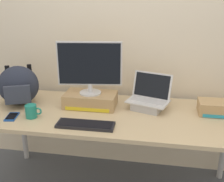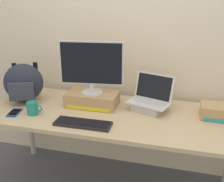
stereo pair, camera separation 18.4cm
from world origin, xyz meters
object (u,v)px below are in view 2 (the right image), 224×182
open_laptop (150,103)px  external_keyboard (83,123)px  desktop_monitor (91,66)px  toner_box_yellow (92,99)px  toner_box_cyan (223,112)px  coffee_mug (33,108)px  cell_phone (14,113)px  messenger_backpack (24,83)px

open_laptop → external_keyboard: (-0.42, -0.39, -0.05)m
desktop_monitor → external_keyboard: desktop_monitor is taller
open_laptop → external_keyboard: size_ratio=0.90×
toner_box_yellow → toner_box_cyan: 1.01m
coffee_mug → cell_phone: bearing=-170.5°
external_keyboard → messenger_backpack: size_ratio=1.04×
desktop_monitor → coffee_mug: (-0.38, -0.28, -0.28)m
open_laptop → coffee_mug: (-0.85, -0.32, -0.01)m
coffee_mug → cell_phone: (-0.15, -0.03, -0.04)m
toner_box_cyan → toner_box_yellow: bearing=-179.2°
toner_box_cyan → coffee_mug: bearing=-167.9°
desktop_monitor → toner_box_yellow: bearing=92.8°
coffee_mug → cell_phone: 0.16m
desktop_monitor → external_keyboard: 0.48m
desktop_monitor → open_laptop: bearing=-3.9°
external_keyboard → toner_box_cyan: (0.96, 0.37, 0.04)m
coffee_mug → cell_phone: size_ratio=0.82×
messenger_backpack → cell_phone: bearing=-99.5°
messenger_backpack → toner_box_cyan: 1.61m
open_laptop → desktop_monitor: bearing=-158.3°
toner_box_yellow → cell_phone: size_ratio=2.69×
messenger_backpack → coffee_mug: (0.21, -0.23, -0.11)m
messenger_backpack → coffee_mug: 0.33m
toner_box_yellow → external_keyboard: bearing=-82.0°
coffee_mug → desktop_monitor: bearing=36.6°
desktop_monitor → toner_box_cyan: 1.05m
open_laptop → messenger_backpack: size_ratio=0.94×
toner_box_yellow → coffee_mug: 0.48m
cell_phone → toner_box_cyan: toner_box_cyan is taller
toner_box_yellow → cell_phone: 0.62m
messenger_backpack → toner_box_cyan: (1.60, 0.07, -0.11)m
desktop_monitor → coffee_mug: desktop_monitor is taller
external_keyboard → toner_box_cyan: 1.03m
external_keyboard → messenger_backpack: 0.72m
toner_box_yellow → cell_phone: toner_box_yellow is taller
open_laptop → coffee_mug: size_ratio=2.90×
messenger_backpack → coffee_mug: size_ratio=3.10×
toner_box_yellow → open_laptop: 0.47m
messenger_backpack → toner_box_cyan: size_ratio=1.23×
external_keyboard → cell_phone: bearing=174.9°
open_laptop → messenger_backpack: 1.07m
toner_box_yellow → coffee_mug: toner_box_yellow is taller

